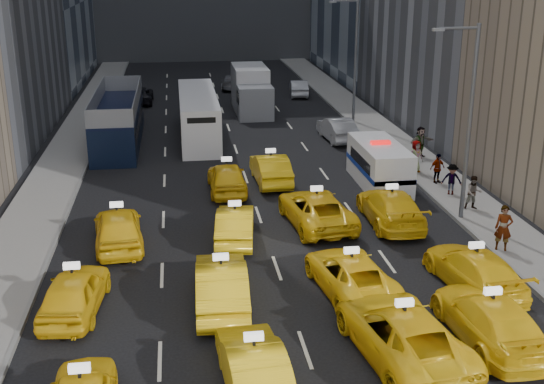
{
  "coord_description": "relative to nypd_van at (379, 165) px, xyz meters",
  "views": [
    {
      "loc": [
        -3.63,
        -16.24,
        11.58
      ],
      "look_at": [
        0.29,
        11.45,
        2.0
      ],
      "focal_mm": 45.0,
      "sensor_mm": 36.0,
      "label": 1
    }
  ],
  "objects": [
    {
      "name": "pedestrian_3",
      "position": [
        3.05,
        -0.57,
        -0.15
      ],
      "size": [
        1.03,
        0.69,
        1.61
      ],
      "primitive_type": "imported",
      "rotation": [
        0.0,
        0.0,
        0.31
      ],
      "color": "gray",
      "rests_on": "sidewalk_east"
    },
    {
      "name": "streetlight_far",
      "position": [
        2.18,
        14.32,
        3.82
      ],
      "size": [
        2.15,
        0.22,
        9.0
      ],
      "color": "#595B60",
      "rests_on": "ground"
    },
    {
      "name": "misc_car_1",
      "position": [
        -13.76,
        24.25,
        -0.42
      ],
      "size": [
        2.29,
        4.91,
        1.36
      ],
      "primitive_type": "imported",
      "rotation": [
        0.0,
        0.0,
        3.13
      ],
      "color": "black",
      "rests_on": "ground"
    },
    {
      "name": "curb_east",
      "position": [
        2.05,
        7.32,
        -1.01
      ],
      "size": [
        0.15,
        90.0,
        0.18
      ],
      "primitive_type": "cube",
      "color": "slate",
      "rests_on": "ground"
    },
    {
      "name": "sidewalk_west",
      "position": [
        -17.5,
        7.32,
        -1.03
      ],
      "size": [
        3.0,
        90.0,
        0.15
      ],
      "primitive_type": "cube",
      "color": "gray",
      "rests_on": "ground"
    },
    {
      "name": "taxi_13",
      "position": [
        -8.38,
        -6.6,
        -0.36
      ],
      "size": [
        2.09,
        4.63,
        1.47
      ],
      "primitive_type": "imported",
      "rotation": [
        0.0,
        0.0,
        3.02
      ],
      "color": "yellow",
      "rests_on": "ground"
    },
    {
      "name": "taxi_7",
      "position": [
        -1.13,
        -16.0,
        -0.32
      ],
      "size": [
        2.36,
        5.45,
        1.56
      ],
      "primitive_type": "imported",
      "rotation": [
        0.0,
        0.0,
        3.17
      ],
      "color": "yellow",
      "rests_on": "ground"
    },
    {
      "name": "curb_west",
      "position": [
        -16.05,
        7.32,
        -1.01
      ],
      "size": [
        0.15,
        90.0,
        0.18
      ],
      "primitive_type": "cube",
      "color": "slate",
      "rests_on": "ground"
    },
    {
      "name": "box_truck",
      "position": [
        -4.73,
        19.47,
        0.62
      ],
      "size": [
        2.92,
        7.73,
        3.49
      ],
      "rotation": [
        0.0,
        0.0,
        -0.04
      ],
      "color": "silver",
      "rests_on": "ground"
    },
    {
      "name": "taxi_17",
      "position": [
        -5.74,
        1.13,
        -0.3
      ],
      "size": [
        1.84,
        4.89,
        1.59
      ],
      "primitive_type": "imported",
      "rotation": [
        0.0,
        0.0,
        3.17
      ],
      "color": "yellow",
      "rests_on": "ground"
    },
    {
      "name": "taxi_14",
      "position": [
        -4.54,
        -5.33,
        -0.33
      ],
      "size": [
        3.13,
        5.78,
        1.54
      ],
      "primitive_type": "imported",
      "rotation": [
        0.0,
        0.0,
        3.25
      ],
      "color": "yellow",
      "rests_on": "ground"
    },
    {
      "name": "misc_car_0",
      "position": [
        -0.03,
        9.65,
        -0.32
      ],
      "size": [
        1.97,
        4.82,
        1.56
      ],
      "primitive_type": "imported",
      "rotation": [
        0.0,
        0.0,
        3.21
      ],
      "color": "#9D9FA4",
      "rests_on": "ground"
    },
    {
      "name": "taxi_16",
      "position": [
        -8.22,
        -0.16,
        -0.31
      ],
      "size": [
        1.91,
        4.68,
        1.59
      ],
      "primitive_type": "imported",
      "rotation": [
        0.0,
        0.0,
        3.15
      ],
      "color": "yellow",
      "rests_on": "ground"
    },
    {
      "name": "pedestrian_4",
      "position": [
        2.56,
        1.5,
        -0.04
      ],
      "size": [
        0.99,
        0.73,
        1.82
      ],
      "primitive_type": "imported",
      "rotation": [
        0.0,
        0.0,
        0.3
      ],
      "color": "gray",
      "rests_on": "sidewalk_east"
    },
    {
      "name": "misc_car_3",
      "position": [
        -8.52,
        24.34,
        -0.4
      ],
      "size": [
        1.69,
        4.11,
        1.4
      ],
      "primitive_type": "imported",
      "rotation": [
        0.0,
        0.0,
        3.15
      ],
      "color": "black",
      "rests_on": "ground"
    },
    {
      "name": "taxi_8",
      "position": [
        -14.41,
        -12.21,
        -0.33
      ],
      "size": [
        2.28,
        4.68,
        1.54
      ],
      "primitive_type": "imported",
      "rotation": [
        0.0,
        0.0,
        3.04
      ],
      "color": "yellow",
      "rests_on": "ground"
    },
    {
      "name": "taxi_12",
      "position": [
        -13.32,
        -6.57,
        -0.27
      ],
      "size": [
        2.45,
        5.04,
        1.66
      ],
      "primitive_type": "imported",
      "rotation": [
        0.0,
        0.0,
        3.24
      ],
      "color": "yellow",
      "rests_on": "ground"
    },
    {
      "name": "city_bus",
      "position": [
        -9.23,
        11.83,
        0.4
      ],
      "size": [
        4.01,
        11.93,
        3.02
      ],
      "rotation": [
        0.0,
        0.0,
        0.14
      ],
      "color": "silver",
      "rests_on": "ground"
    },
    {
      "name": "taxi_11",
      "position": [
        -0.06,
        -12.39,
        -0.35
      ],
      "size": [
        2.62,
        5.38,
        1.51
      ],
      "primitive_type": "imported",
      "rotation": [
        0.0,
        0.0,
        3.24
      ],
      "color": "yellow",
      "rests_on": "ground"
    },
    {
      "name": "taxi_6",
      "position": [
        -4.15,
        -16.44,
        -0.29
      ],
      "size": [
        3.46,
        6.12,
        1.61
      ],
      "primitive_type": "imported",
      "rotation": [
        0.0,
        0.0,
        3.28
      ],
      "color": "yellow",
      "rests_on": "ground"
    },
    {
      "name": "taxi_5",
      "position": [
        -8.83,
        -17.6,
        -0.33
      ],
      "size": [
        1.94,
        4.76,
        1.53
      ],
      "primitive_type": "imported",
      "rotation": [
        0.0,
        0.0,
        3.21
      ],
      "color": "yellow",
      "rests_on": "ground"
    },
    {
      "name": "nypd_van",
      "position": [
        0.0,
        0.0,
        0.0
      ],
      "size": [
        2.85,
        5.89,
        2.43
      ],
      "rotation": [
        0.0,
        0.0,
        -0.12
      ],
      "color": "white",
      "rests_on": "ground"
    },
    {
      "name": "taxi_15",
      "position": [
        -1.12,
        -5.66,
        -0.31
      ],
      "size": [
        2.33,
        5.51,
        1.59
      ],
      "primitive_type": "imported",
      "rotation": [
        0.0,
        0.0,
        3.12
      ],
      "color": "yellow",
      "rests_on": "ground"
    },
    {
      "name": "misc_car_4",
      "position": [
        0.2,
        25.52,
        -0.4
      ],
      "size": [
        1.98,
        4.42,
        1.41
      ],
      "primitive_type": "imported",
      "rotation": [
        0.0,
        0.0,
        3.02
      ],
      "color": "#ABADB3",
      "rests_on": "ground"
    },
    {
      "name": "taxi_10",
      "position": [
        -4.63,
        -11.99,
        -0.4
      ],
      "size": [
        2.96,
        5.32,
        1.41
      ],
      "primitive_type": "imported",
      "rotation": [
        0.0,
        0.0,
        3.27
      ],
      "color": "yellow",
      "rests_on": "ground"
    },
    {
      "name": "double_decker",
      "position": [
        -14.48,
        10.88,
        0.62
      ],
      "size": [
        4.26,
        12.17,
        3.47
      ],
      "rotation": [
        0.0,
        0.0,
        -0.13
      ],
      "color": "black",
      "rests_on": "ground"
    },
    {
      "name": "pedestrian_2",
      "position": [
        3.08,
        -2.5,
        -0.15
      ],
      "size": [
        1.12,
        0.77,
        1.6
      ],
      "primitive_type": "imported",
      "rotation": [
        0.0,
        0.0,
        -0.36
      ],
      "color": "gray",
      "rests_on": "sidewalk_east"
    },
    {
      "name": "pedestrian_0",
      "position": [
        2.44,
        -9.53,
        0.01
      ],
      "size": [
        0.83,
        0.71,
        1.93
      ],
      "primitive_type": "imported",
      "rotation": [
        0.0,
        0.0,
        -0.43
      ],
      "color": "gray",
      "rests_on": "sidewalk_east"
    },
    {
      "name": "pedestrian_1",
      "position": [
        3.27,
        -4.73,
        -0.12
      ],
      "size": [
        0.85,
        0.53,
        1.65
      ],
      "primitive_type": "imported",
      "rotation": [
        0.0,
        0.0,
        -0.11
      ],
      "color": "gray",
      "rests_on": "sidewalk_east"
    },
    {
      "name": "misc_car_2",
      "position": [
        -5.42,
        29.84,
        -0.44
      ],
      "size": [
        2.43,
        4.76,
        1.32
      ],
      "primitive_type": "imported",
      "rotation": [
        0.0,
        0.0,
        3.01
      ],
      "color": "slate",
      "rests_on": "ground"
    },
    {
      "name": "pedestrian_5",
      "position": [
        3.89,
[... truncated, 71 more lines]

